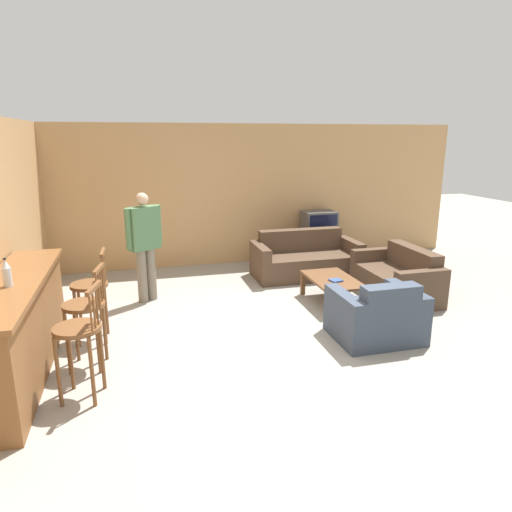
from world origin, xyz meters
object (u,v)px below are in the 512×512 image
object	(u,v)px
tv_unit	(318,248)
bar_chair_mid	(86,312)
bar_chair_far	(91,292)
armchair_near	(377,317)
book_on_table	(336,280)
couch_far	(305,260)
loveseat_right	(398,278)
person_by_window	(145,241)
bottle	(7,274)
coffee_table	(332,282)
bar_chair_near	(80,337)
tv	(319,223)

from	to	relation	value
tv_unit	bar_chair_mid	bearing A→B (deg)	-139.79
tv_unit	bar_chair_far	bearing A→B (deg)	-146.02
armchair_near	book_on_table	size ratio (longest dim) A/B	5.37
couch_far	loveseat_right	world-z (taller)	couch_far
couch_far	tv_unit	distance (m)	1.03
bar_chair_mid	loveseat_right	xyz separation A→B (m)	(4.35, 1.14, -0.33)
person_by_window	bar_chair_mid	bearing A→B (deg)	-109.07
bar_chair_far	bottle	bearing A→B (deg)	-126.36
coffee_table	person_by_window	xyz separation A→B (m)	(-2.59, 0.83, 0.57)
bar_chair_near	bottle	size ratio (longest dim) A/B	3.94
tv	tv_unit	bearing A→B (deg)	90.00
bar_chair_near	person_by_window	distance (m)	2.63
person_by_window	armchair_near	bearing A→B (deg)	-38.70
bar_chair_near	tv	bearing A→B (deg)	44.95
bar_chair_mid	bar_chair_far	size ratio (longest dim) A/B	1.00
armchair_near	person_by_window	world-z (taller)	person_by_window
person_by_window	loveseat_right	bearing A→B (deg)	-11.86
bar_chair_near	coffee_table	world-z (taller)	bar_chair_near
bar_chair_near	bottle	bearing A→B (deg)	145.74
bar_chair_mid	bar_chair_far	distance (m)	0.68
tv_unit	coffee_table	bearing A→B (deg)	-107.50
bottle	armchair_near	bearing A→B (deg)	0.19
armchair_near	tv	size ratio (longest dim) A/B	1.60
bar_chair_near	tv_unit	world-z (taller)	bar_chair_near
tv_unit	bottle	size ratio (longest dim) A/B	3.47
bar_chair_far	tv_unit	xyz separation A→B (m)	(3.96, 2.67, -0.34)
bar_chair_mid	loveseat_right	world-z (taller)	bar_chair_mid
couch_far	bar_chair_mid	bearing A→B (deg)	-143.44
tv	bottle	world-z (taller)	bottle
bar_chair_near	couch_far	size ratio (longest dim) A/B	0.60
bar_chair_mid	loveseat_right	size ratio (longest dim) A/B	0.74
coffee_table	person_by_window	distance (m)	2.78
bar_chair_mid	armchair_near	size ratio (longest dim) A/B	1.10
couch_far	armchair_near	xyz separation A→B (m)	(-0.11, -2.67, 0.00)
bar_chair_far	couch_far	distance (m)	3.85
armchair_near	book_on_table	xyz separation A→B (m)	(-0.02, 1.12, 0.11)
loveseat_right	bottle	world-z (taller)	bottle
bar_chair_far	book_on_table	world-z (taller)	bar_chair_far
armchair_near	bottle	bearing A→B (deg)	-179.81
bar_chair_far	bottle	size ratio (longest dim) A/B	3.94
tv	bottle	distance (m)	5.81
loveseat_right	tv	bearing A→B (deg)	99.92
bar_chair_mid	tv_unit	world-z (taller)	bar_chair_mid
bar_chair_near	armchair_near	bearing A→B (deg)	7.74
coffee_table	bottle	distance (m)	4.16
bar_chair_near	tv_unit	distance (m)	5.61
couch_far	bottle	distance (m)	4.89
tv_unit	book_on_table	bearing A→B (deg)	-106.85
armchair_near	loveseat_right	world-z (taller)	armchair_near
bottle	tv_unit	bearing A→B (deg)	37.53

